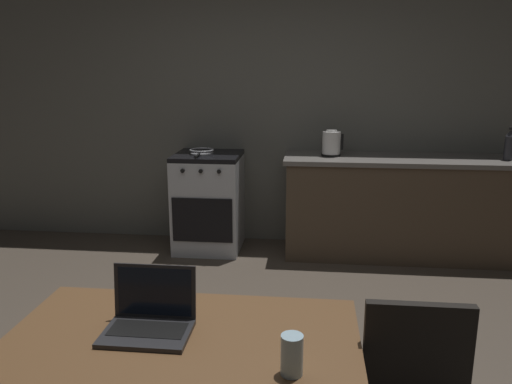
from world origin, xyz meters
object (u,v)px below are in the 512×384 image
Objects in this scene: electric_kettle at (331,143)px; bottle at (509,145)px; laptop at (149,319)px; drinking_glass at (292,355)px; dining_table at (176,365)px; frying_pan at (202,151)px; stove_oven at (209,202)px.

bottle is (1.49, -0.05, 0.02)m from electric_kettle.
drinking_glass is (0.54, -0.22, 0.02)m from laptop.
dining_table is 3.01m from frying_pan.
frying_pan is at bearing 179.57° from bottle.
laptop is 0.81× the size of frying_pan.
bottle reaches higher than laptop.
stove_oven is at bearing 106.14° from drinking_glass.
bottle is at bearing -1.92° from electric_kettle.
frying_pan is (-1.17, -0.03, -0.09)m from electric_kettle.
stove_oven is 2.91m from laptop.
stove_oven reaches higher than dining_table.
electric_kettle is 0.83× the size of bottle.
laptop is at bearing 157.72° from drinking_glass.
electric_kettle is 0.59× the size of frying_pan.
bottle is at bearing -1.04° from stove_oven.
laptop reaches higher than stove_oven.
bottle reaches higher than drinking_glass.
dining_table is 3.64m from bottle.
stove_oven is at bearing 99.21° from dining_table.
electric_kettle reaches higher than drinking_glass.
dining_table is 4.07× the size of laptop.
laptop is at bearing -82.95° from stove_oven.
stove_oven is at bearing 28.99° from frying_pan.
frying_pan is at bearing 105.41° from laptop.
stove_oven is 6.68× the size of drinking_glass.
frying_pan is (-2.66, 0.02, -0.11)m from bottle.
stove_oven is 3.23m from drinking_glass.
electric_kettle is at bearing 82.36° from laptop.
dining_table is at bearing -80.79° from stove_oven.
bottle is 0.71× the size of frying_pan.
dining_table is at bearing -34.18° from laptop.
bottle reaches higher than stove_oven.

